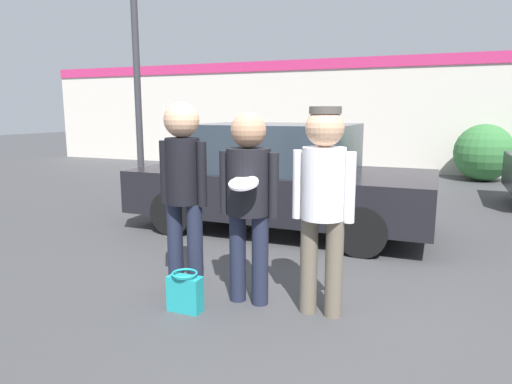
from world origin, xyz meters
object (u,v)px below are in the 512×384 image
at_px(person_right, 323,191).
at_px(handbag, 185,292).
at_px(person_middle_with_frisbee, 249,190).
at_px(parked_car_near, 280,178).
at_px(shrub, 484,153).
at_px(person_left, 183,180).

height_order(person_right, handbag, person_right).
bearing_deg(person_right, person_middle_with_frisbee, -179.36).
bearing_deg(parked_car_near, shrub, 63.68).
bearing_deg(shrub, handbag, -107.63).
relative_size(person_left, person_right, 1.03).
bearing_deg(person_middle_with_frisbee, handbag, -138.54).
height_order(person_right, shrub, person_right).
distance_m(person_left, person_right, 1.34).
bearing_deg(person_left, person_right, -0.12).
distance_m(person_right, parked_car_near, 2.92).
height_order(shrub, handbag, shrub).
relative_size(parked_car_near, shrub, 3.01).
distance_m(person_middle_with_frisbee, shrub, 9.32).
bearing_deg(person_left, parked_car_near, 88.73).
distance_m(person_right, shrub, 9.16).
xyz_separation_m(parked_car_near, shrub, (3.14, 6.36, -0.05)).
bearing_deg(shrub, person_left, -109.67).
bearing_deg(person_left, handbag, -60.13).
xyz_separation_m(person_middle_with_frisbee, parked_car_near, (-0.61, 2.61, -0.28)).
height_order(person_left, person_middle_with_frisbee, person_left).
relative_size(person_middle_with_frisbee, person_right, 0.97).
distance_m(shrub, handbag, 9.83).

